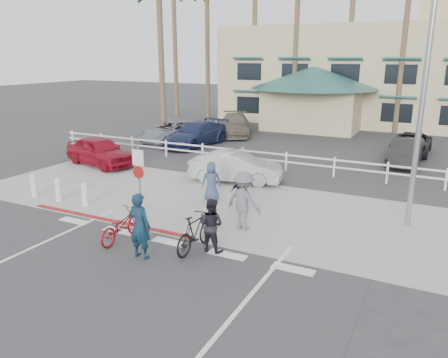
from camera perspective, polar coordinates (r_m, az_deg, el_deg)
The scene contains 34 objects.
ground at distance 13.42m, azimuth -8.51°, elevation -9.13°, with size 140.00×140.00×0.00m, color #333335.
bike_path at distance 12.03m, azimuth -14.10°, elevation -12.55°, with size 12.00×16.00×0.01m, color #333335.
sidewalk_plaza at distance 17.00m, azimuth 0.21°, elevation -3.46°, with size 22.00×7.00×0.01m, color gray.
cross_street at distance 20.49m, azimuth 5.21°, elevation -0.15°, with size 40.00×5.00×0.01m, color #333335.
parking_lot at distance 29.31m, azimuth 12.11°, elevation 4.43°, with size 50.00×16.00×0.01m, color #333335.
curb_red at distance 16.03m, azimuth -14.88°, elevation -5.22°, with size 7.00×0.25×0.02m, color maroon.
rail_fence at distance 22.03m, azimuth 8.37°, elevation 2.22°, with size 29.40×0.16×1.00m, color silver, non-canonical shape.
building at distance 41.19m, azimuth 20.23°, elevation 14.95°, with size 28.00×16.00×11.30m, color beige, non-canonical shape.
sign_post at distance 15.89m, azimuth -10.98°, elevation 0.30°, with size 0.50×0.10×2.90m, color gray, non-canonical shape.
bollard_0 at distance 17.61m, azimuth -17.69°, elevation -1.94°, with size 0.26×0.26×0.95m, color silver, non-canonical shape.
bollard_1 at distance 18.59m, azimuth -20.80°, elevation -1.31°, with size 0.26×0.26×0.95m, color silver, non-canonical shape.
bollard_2 at distance 19.62m, azimuth -23.59°, elevation -0.74°, with size 0.26×0.26×0.95m, color silver, non-canonical shape.
streetlight_0 at distance 15.42m, azimuth 24.61°, elevation 10.25°, with size 0.60×2.00×9.00m, color gray, non-canonical shape.
palm_0 at distance 42.73m, azimuth -6.46°, elevation 18.27°, with size 4.00×4.00×15.00m, color #1B4018, non-canonical shape.
palm_1 at distance 39.79m, azimuth -2.17°, elevation 17.10°, with size 4.00×4.00×13.00m, color #1B4018, non-canonical shape.
palm_2 at distance 39.00m, azimuth 4.02°, elevation 19.30°, with size 4.00×4.00×16.00m, color #1B4018, non-canonical shape.
palm_3 at distance 36.63m, azimuth 9.41°, elevation 17.80°, with size 4.00×4.00×14.00m, color #1B4018, non-canonical shape.
palm_4 at distance 36.62m, azimuth 16.24°, elevation 18.19°, with size 4.00×4.00×15.00m, color #1B4018, non-canonical shape.
palm_5 at distance 35.01m, azimuth 22.46°, elevation 16.14°, with size 4.00×4.00×13.00m, color #1B4018, non-canonical shape.
palm_10 at distance 30.21m, azimuth -8.24°, elevation 16.40°, with size 4.00×4.00×12.00m, color #1B4018, non-canonical shape.
bike_red at distance 14.10m, azimuth -13.32°, elevation -5.93°, with size 0.66×1.90×1.00m, color maroon.
rider_red at distance 12.66m, azimuth -10.94°, elevation -6.03°, with size 0.71×0.47×1.95m, color #0E263A.
bike_black at distance 13.05m, azimuth -3.76°, elevation -6.96°, with size 0.54×1.92×1.15m, color black.
rider_black at distance 12.93m, azimuth -1.69°, elevation -6.03°, with size 0.79×0.62×1.63m, color black.
pedestrian_a at distance 14.45m, azimuth 2.59°, elevation -2.87°, with size 1.28×0.74×1.99m, color slate.
pedestrian_child at distance 16.48m, azimuth 2.12°, elevation -1.81°, with size 0.74×0.31×1.26m, color black.
pedestrian_b at distance 17.38m, azimuth -1.65°, elevation -0.31°, with size 0.78×0.50×1.59m, color #334463.
car_white_sedan at distance 20.01m, azimuth 1.55°, elevation 1.57°, with size 1.47×4.22×1.39m, color #A4A5A7.
car_red_compact at distance 23.99m, azimuth -15.87°, elevation 3.53°, with size 1.79×4.45×1.52m, color maroon.
lot_car_0 at distance 29.78m, azimuth -7.01°, elevation 6.19°, with size 2.30×4.98×1.38m, color gray.
lot_car_1 at distance 28.25m, azimuth -3.71°, elevation 5.89°, with size 2.12×5.23×1.52m, color #1A234A.
lot_car_3 at distance 25.14m, azimuth 22.65°, elevation 3.27°, with size 1.44×4.13×1.36m, color black.
lot_car_4 at distance 31.95m, azimuth 1.36°, elevation 7.09°, with size 2.15×5.28×1.53m, color #686051.
lot_car_5 at distance 27.99m, azimuth 23.26°, elevation 4.23°, with size 2.03×4.40×1.22m, color black.
Camera 1 is at (7.16, -9.86, 5.63)m, focal length 35.00 mm.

